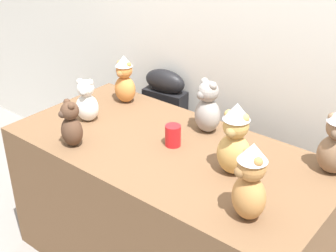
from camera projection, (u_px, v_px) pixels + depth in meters
name	position (u px, v px, depth m)	size (l,w,h in m)	color
wall_back	(244.00, 19.00, 2.50)	(7.00, 0.08, 2.60)	silver
display_table	(168.00, 210.00, 2.47)	(1.67, 0.82, 0.79)	brown
instrument_case	(165.00, 135.00, 3.06)	(0.29, 0.15, 0.93)	black
teddy_bear_mocha	(336.00, 141.00, 2.01)	(0.17, 0.15, 0.33)	#7F6047
teddy_bear_snow	(87.00, 101.00, 2.50)	(0.16, 0.15, 0.25)	white
teddy_bear_honey	(235.00, 140.00, 2.01)	(0.17, 0.15, 0.35)	tan
teddy_bear_caramel	(250.00, 182.00, 1.73)	(0.19, 0.19, 0.33)	#B27A42
teddy_bear_ash	(208.00, 108.00, 2.38)	(0.18, 0.17, 0.29)	gray
teddy_bear_cocoa	(71.00, 125.00, 2.26)	(0.15, 0.14, 0.24)	#4C3323
teddy_bear_ginger	(125.00, 80.00, 2.70)	(0.15, 0.13, 0.29)	#D17F3D
party_cup_red	(173.00, 135.00, 2.28)	(0.08, 0.08, 0.11)	red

